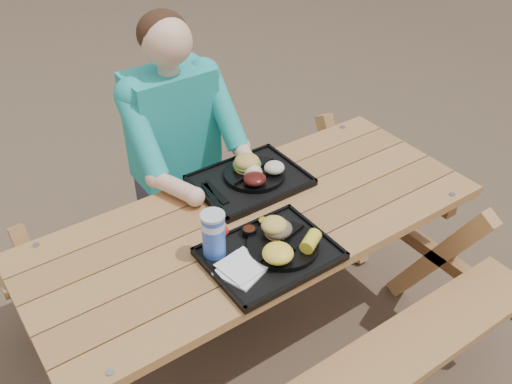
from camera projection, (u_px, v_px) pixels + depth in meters
ground at (256, 343)px, 2.66m from camera, size 60.00×60.00×0.00m
picnic_table at (256, 287)px, 2.44m from camera, size 1.80×1.49×0.75m
tray_near at (270, 255)px, 2.04m from camera, size 0.45×0.35×0.02m
tray_far at (250, 181)px, 2.40m from camera, size 0.45×0.35×0.02m
plate_near at (283, 245)px, 2.05m from camera, size 0.26×0.26×0.02m
plate_far at (254, 174)px, 2.41m from camera, size 0.26×0.26×0.02m
napkin_stack at (241, 269)px, 1.95m from camera, size 0.18×0.18×0.02m
soda_cup at (214, 235)px, 1.98m from camera, size 0.08×0.08×0.17m
condiment_bbq at (249, 232)px, 2.10m from camera, size 0.05×0.05×0.03m
condiment_mustard at (264, 223)px, 2.14m from camera, size 0.04×0.04×0.03m
sandwich at (278, 222)px, 2.05m from camera, size 0.10×0.10×0.10m
mac_cheese at (278, 253)px, 1.96m from camera, size 0.11×0.11×0.05m
corn_cob at (311, 241)px, 2.01m from camera, size 0.12×0.12×0.05m
cutlery_far at (215, 192)px, 2.31m from camera, size 0.03×0.18×0.01m
burger at (247, 159)px, 2.39m from camera, size 0.11×0.11×0.10m
baked_beans at (255, 179)px, 2.32m from camera, size 0.09×0.09×0.04m
potato_salad at (274, 168)px, 2.39m from camera, size 0.09×0.09×0.05m
diner at (178, 169)px, 2.69m from camera, size 0.48×0.84×1.28m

